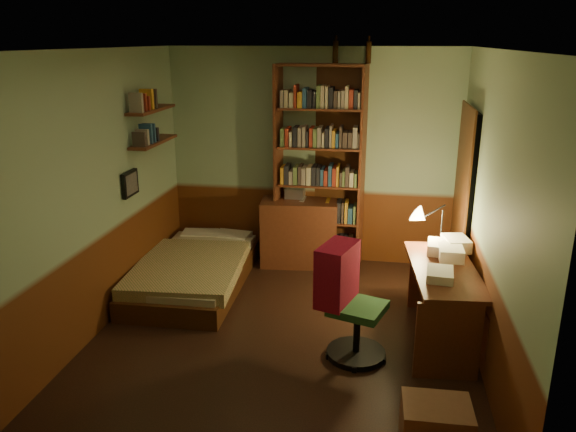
% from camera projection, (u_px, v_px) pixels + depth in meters
% --- Properties ---
extents(floor, '(3.50, 4.00, 0.02)m').
position_uv_depth(floor, '(284.00, 335.00, 5.33)').
color(floor, black).
rests_on(floor, ground).
extents(ceiling, '(3.50, 4.00, 0.02)m').
position_uv_depth(ceiling, '(283.00, 48.00, 4.54)').
color(ceiling, silver).
rests_on(ceiling, wall_back).
extents(wall_back, '(3.50, 0.02, 2.60)m').
position_uv_depth(wall_back, '(312.00, 157.00, 6.83)').
color(wall_back, gray).
rests_on(wall_back, ground).
extents(wall_left, '(0.02, 4.00, 2.60)m').
position_uv_depth(wall_left, '(97.00, 194.00, 5.22)').
color(wall_left, gray).
rests_on(wall_left, ground).
extents(wall_right, '(0.02, 4.00, 2.60)m').
position_uv_depth(wall_right, '(492.00, 213.00, 4.66)').
color(wall_right, gray).
rests_on(wall_right, ground).
extents(wall_front, '(3.50, 0.02, 2.60)m').
position_uv_depth(wall_front, '(218.00, 305.00, 3.05)').
color(wall_front, gray).
rests_on(wall_front, ground).
extents(doorway, '(0.06, 0.90, 2.00)m').
position_uv_depth(doorway, '(464.00, 204.00, 5.97)').
color(doorway, black).
rests_on(doorway, ground).
extents(door_trim, '(0.02, 0.98, 2.08)m').
position_uv_depth(door_trim, '(460.00, 204.00, 5.98)').
color(door_trim, '#3D1F0D').
rests_on(door_trim, ground).
extents(bed, '(1.10, 2.00, 0.59)m').
position_uv_depth(bed, '(194.00, 261.00, 6.31)').
color(bed, olive).
rests_on(bed, ground).
extents(dresser, '(0.96, 0.55, 0.81)m').
position_uv_depth(dresser, '(299.00, 233.00, 6.89)').
color(dresser, '#542817').
rests_on(dresser, ground).
extents(mini_stereo, '(0.23, 0.18, 0.12)m').
position_uv_depth(mini_stereo, '(295.00, 193.00, 6.87)').
color(mini_stereo, '#B2B2B7').
rests_on(mini_stereo, dresser).
extents(bookshelf, '(1.07, 0.45, 2.41)m').
position_uv_depth(bookshelf, '(320.00, 168.00, 6.69)').
color(bookshelf, '#542817').
rests_on(bookshelf, ground).
extents(bottle_left, '(0.07, 0.07, 0.25)m').
position_uv_depth(bottle_left, '(335.00, 52.00, 6.36)').
color(bottle_left, black).
rests_on(bottle_left, bookshelf).
extents(bottle_right, '(0.08, 0.08, 0.24)m').
position_uv_depth(bottle_right, '(369.00, 52.00, 6.31)').
color(bottle_right, black).
rests_on(bottle_right, bookshelf).
extents(desk, '(0.67, 1.38, 0.72)m').
position_uv_depth(desk, '(441.00, 304.00, 5.14)').
color(desk, '#542817').
rests_on(desk, ground).
extents(paper_stack, '(0.28, 0.34, 0.12)m').
position_uv_depth(paper_stack, '(456.00, 243.00, 5.46)').
color(paper_stack, silver).
rests_on(paper_stack, desk).
extents(desk_lamp, '(0.20, 0.20, 0.58)m').
position_uv_depth(desk_lamp, '(442.00, 216.00, 5.55)').
color(desk_lamp, black).
rests_on(desk_lamp, desk).
extents(office_chair, '(0.53, 0.50, 0.87)m').
position_uv_depth(office_chair, '(358.00, 312.00, 4.83)').
color(office_chair, '#27582B').
rests_on(office_chair, ground).
extents(red_jacket, '(0.25, 0.45, 0.53)m').
position_uv_depth(red_jacket, '(371.00, 229.00, 4.75)').
color(red_jacket, maroon).
rests_on(red_jacket, office_chair).
extents(wall_shelf_lower, '(0.20, 0.90, 0.03)m').
position_uv_depth(wall_shelf_lower, '(154.00, 142.00, 6.15)').
color(wall_shelf_lower, '#542817').
rests_on(wall_shelf_lower, wall_left).
extents(wall_shelf_upper, '(0.20, 0.90, 0.03)m').
position_uv_depth(wall_shelf_upper, '(151.00, 110.00, 6.04)').
color(wall_shelf_upper, '#542817').
rests_on(wall_shelf_upper, wall_left).
extents(framed_picture, '(0.04, 0.32, 0.26)m').
position_uv_depth(framed_picture, '(130.00, 184.00, 5.79)').
color(framed_picture, black).
rests_on(framed_picture, wall_left).
extents(cardboard_box_a, '(0.47, 0.38, 0.34)m').
position_uv_depth(cardboard_box_a, '(436.00, 427.00, 3.80)').
color(cardboard_box_a, brown).
rests_on(cardboard_box_a, ground).
extents(cardboard_box_b, '(0.39, 0.37, 0.21)m').
position_uv_depth(cardboard_box_b, '(441.00, 420.00, 3.96)').
color(cardboard_box_b, brown).
rests_on(cardboard_box_b, ground).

